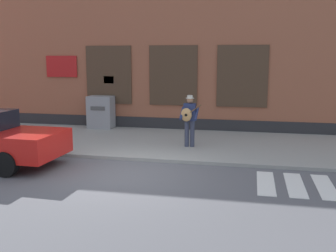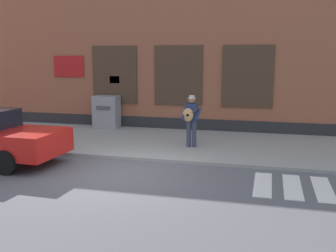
{
  "view_description": "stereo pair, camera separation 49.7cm",
  "coord_description": "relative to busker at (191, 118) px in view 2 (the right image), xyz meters",
  "views": [
    {
      "loc": [
        3.14,
        -9.47,
        3.03
      ],
      "look_at": [
        0.77,
        1.62,
        1.04
      ],
      "focal_mm": 42.0,
      "sensor_mm": 36.0,
      "label": 1
    },
    {
      "loc": [
        3.63,
        -9.35,
        3.03
      ],
      "look_at": [
        0.77,
        1.62,
        1.04
      ],
      "focal_mm": 42.0,
      "sensor_mm": 36.0,
      "label": 2
    }
  ],
  "objects": [
    {
      "name": "sidewalk",
      "position": [
        -1.16,
        0.67,
        -1.02
      ],
      "size": [
        28.0,
        4.91,
        0.1
      ],
      "color": "gray",
      "rests_on": "ground"
    },
    {
      "name": "ground_plane",
      "position": [
        -1.16,
        -3.11,
        -1.07
      ],
      "size": [
        160.0,
        160.0,
        0.0
      ],
      "primitive_type": "plane",
      "color": "#56565B"
    },
    {
      "name": "building_backdrop",
      "position": [
        -1.16,
        5.12,
        2.05
      ],
      "size": [
        28.0,
        4.06,
        6.26
      ],
      "color": "#99563D",
      "rests_on": "ground"
    },
    {
      "name": "busker",
      "position": [
        0.0,
        0.0,
        0.0
      ],
      "size": [
        0.71,
        0.53,
        1.71
      ],
      "color": "#33384C",
      "rests_on": "sidewalk"
    },
    {
      "name": "utility_box",
      "position": [
        -4.14,
        2.67,
        -0.31
      ],
      "size": [
        1.03,
        0.69,
        1.33
      ],
      "color": "gray",
      "rests_on": "sidewalk"
    }
  ]
}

